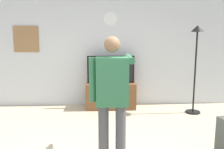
# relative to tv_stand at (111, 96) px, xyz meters

# --- Properties ---
(back_wall) EXTENTS (6.40, 0.10, 2.70)m
(back_wall) POSITION_rel_tv_stand_xyz_m (-0.05, 0.35, 1.05)
(back_wall) COLOR silver
(back_wall) RESTS_ON ground_plane
(tv_stand) EXTENTS (1.15, 0.46, 0.60)m
(tv_stand) POSITION_rel_tv_stand_xyz_m (0.00, 0.00, 0.00)
(tv_stand) COLOR brown
(tv_stand) RESTS_ON ground_plane
(television) EXTENTS (1.09, 0.07, 0.63)m
(television) POSITION_rel_tv_stand_xyz_m (-0.00, 0.05, 0.62)
(television) COLOR black
(television) RESTS_ON tv_stand
(wall_clock) EXTENTS (0.32, 0.03, 0.32)m
(wall_clock) POSITION_rel_tv_stand_xyz_m (-0.00, 0.29, 1.78)
(wall_clock) COLOR white
(framed_picture) EXTENTS (0.58, 0.04, 0.61)m
(framed_picture) POSITION_rel_tv_stand_xyz_m (-1.97, 0.30, 1.31)
(framed_picture) COLOR #997047
(floor_lamp) EXTENTS (0.32, 0.32, 1.92)m
(floor_lamp) POSITION_rel_tv_stand_xyz_m (1.82, -0.41, 1.07)
(floor_lamp) COLOR black
(floor_lamp) RESTS_ON ground_plane
(person_standing_nearer_lamp) EXTENTS (0.60, 0.78, 1.73)m
(person_standing_nearer_lamp) POSITION_rel_tv_stand_xyz_m (-0.08, -2.48, 0.68)
(person_standing_nearer_lamp) COLOR #4C4C51
(person_standing_nearer_lamp) RESTS_ON ground_plane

